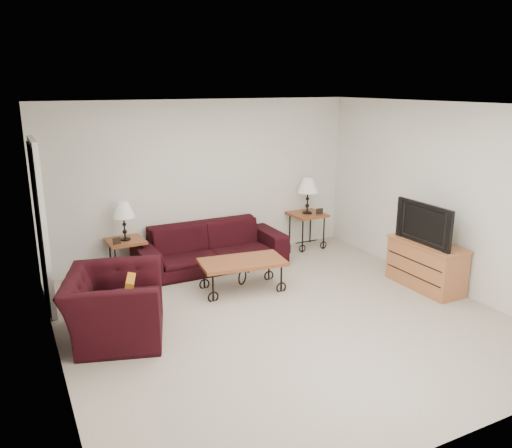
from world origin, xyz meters
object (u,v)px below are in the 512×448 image
Objects in this scene: coffee_table at (242,275)px; side_table_right at (307,230)px; lamp_right at (308,196)px; television at (429,223)px; side_table_left at (127,258)px; armchair at (115,306)px; lamp_left at (124,221)px; backpack at (281,245)px; tv_stand at (426,265)px; sofa at (211,246)px.

side_table_right is at bearing 34.01° from coffee_table.
television is (0.48, -2.25, 0.02)m from lamp_right.
side_table_left is 1.85m from armchair.
side_table_left is 0.56m from lamp_left.
television is 2.39m from backpack.
side_table_right is 1.08× the size of lamp_left.
lamp_right is 0.56× the size of tv_stand.
television reaches higher than armchair.
lamp_left is 1.91m from armchair.
side_table_left is 3.07m from side_table_right.
tv_stand is at bearing -32.20° from lamp_left.
tv_stand is at bearing -41.54° from sofa.
television is (-0.02, 0.00, 0.60)m from tv_stand.
television is at bearing -77.85° from lamp_right.
television is (3.55, -2.25, 0.64)m from side_table_left.
tv_stand is at bearing -77.37° from side_table_right.
sofa is 1.17m from backpack.
coffee_table is at bearing -43.09° from lamp_left.
lamp_left is 0.49× the size of armchair.
lamp_left is 2.50m from backpack.
armchair reaches higher than tv_stand.
television reaches higher than backpack.
lamp_left reaches higher than armchair.
sofa is 4.06× the size of lamp_left.
sofa is 1.99× the size of armchair.
sofa reaches higher than coffee_table.
lamp_right is at bearing 35.40° from backpack.
side_table_right is at bearing -0.00° from lamp_left.
lamp_left is 0.49× the size of coffee_table.
backpack is (2.40, -0.28, -0.63)m from lamp_left.
coffee_table is at bearing -145.99° from lamp_right.
sofa is at bearing -8.28° from side_table_left.
armchair is at bearing 173.39° from tv_stand.
lamp_left reaches higher than tv_stand.
sofa is 4.06× the size of side_table_left.
armchair is 1.19× the size of television.
side_table_right is at bearing 35.40° from backpack.
tv_stand is at bearing -24.59° from coffee_table.
lamp_left is at bearing 0.00° from side_table_left.
backpack is (2.93, 1.49, -0.16)m from armchair.
side_table_right is 2.38m from television.
coffee_table is 0.99× the size of armchair.
sofa is at bearing -131.79° from television.
tv_stand is at bearing -77.37° from lamp_right.
tv_stand is 1.12× the size of television.
coffee_table is at bearing -87.27° from sofa.
coffee_table is 1.44m from backpack.
sofa is 2.11× the size of tv_stand.
lamp_left is 0.52× the size of tv_stand.
lamp_right reaches higher than lamp_left.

